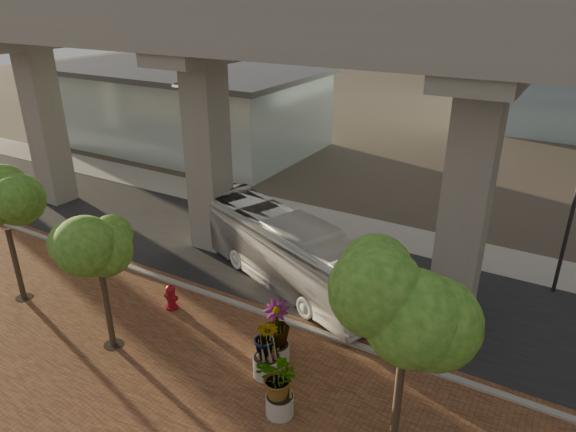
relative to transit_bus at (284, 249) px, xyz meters
The scene contains 16 objects.
ground 2.04m from the transit_bus, 36.74° to the right, with size 160.00×160.00×0.00m, color #393229.
brick_plaza 9.00m from the transit_bus, 82.99° to the right, with size 70.00×13.00×0.06m, color brown.
asphalt_road 2.21m from the transit_bus, 47.73° to the left, with size 90.00×8.00×0.04m, color black.
curb_strip 3.34m from the transit_bus, 68.91° to the right, with size 70.00×0.25×0.16m, color gray.
far_sidewalk 6.94m from the transit_bus, 80.81° to the left, with size 90.00×3.00×0.06m, color gray.
transit_viaduct 5.98m from the transit_bus, 47.73° to the left, with size 72.00×5.60×12.40m.
station_pavilion 24.32m from the transit_bus, 141.23° to the left, with size 23.00×13.00×6.30m.
transit_bus is the anchor object (origin of this frame).
fire_hydrant 5.22m from the transit_bus, 122.42° to the right, with size 0.56×0.51×1.13m.
planter_front 8.03m from the transit_bus, 60.44° to the right, with size 1.92×1.92×2.11m.
planter_right 5.62m from the transit_bus, 62.32° to the right, with size 2.24×2.24×2.39m.
planter_left 6.33m from the transit_bus, 64.75° to the right, with size 2.06×2.06×2.27m.
street_tree_far_west 11.40m from the transit_bus, 141.63° to the right, with size 3.22×3.22×5.60m.
street_tree_near_west 8.21m from the transit_bus, 112.71° to the right, with size 3.20×3.20×5.49m.
street_tree_near_east 10.61m from the transit_bus, 42.30° to the right, with size 3.96×3.96×6.60m.
streetlamp_west 11.21m from the transit_bus, 151.39° to the left, with size 0.36×1.05×7.24m.
Camera 1 is at (9.11, -16.37, 11.90)m, focal length 32.00 mm.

